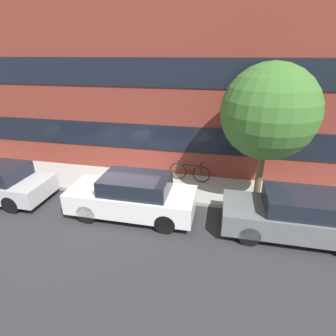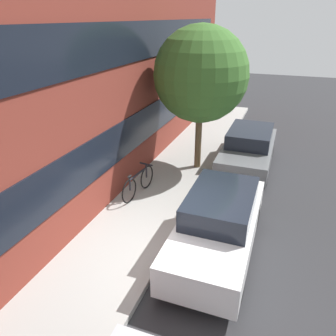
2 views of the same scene
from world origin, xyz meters
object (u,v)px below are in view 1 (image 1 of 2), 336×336
at_px(parked_car_grey, 297,215).
at_px(street_tree, 269,112).
at_px(parked_car_white, 133,196).
at_px(fire_hydrant, 6,168).
at_px(bicycle, 190,172).

bearing_deg(parked_car_grey, street_tree, -59.64).
bearing_deg(parked_car_white, street_tree, -158.27).
distance_m(parked_car_white, fire_hydrant, 6.56).
height_order(parked_car_grey, fire_hydrant, parked_car_grey).
bearing_deg(bicycle, parked_car_white, -112.40).
distance_m(parked_car_white, street_tree, 5.15).
relative_size(parked_car_white, parked_car_grey, 1.00).
distance_m(parked_car_grey, fire_hydrant, 11.55).
bearing_deg(parked_car_grey, bicycle, -37.77).
distance_m(bicycle, street_tree, 3.97).
bearing_deg(parked_car_white, fire_hydrant, -13.74).
bearing_deg(fire_hydrant, parked_car_grey, -7.74).
relative_size(parked_car_white, fire_hydrant, 5.52).
bearing_deg(street_tree, bicycle, 156.79).
distance_m(parked_car_white, bicycle, 3.15).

